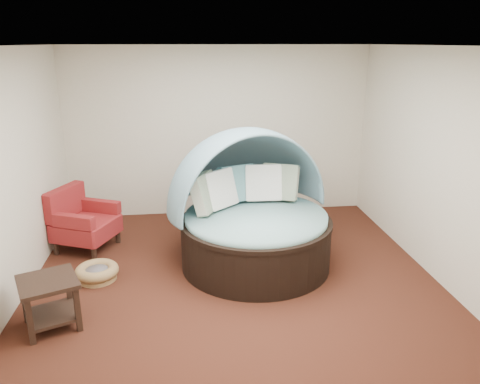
{
  "coord_description": "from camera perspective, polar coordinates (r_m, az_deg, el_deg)",
  "views": [
    {
      "loc": [
        -0.56,
        -5.21,
        2.84
      ],
      "look_at": [
        0.14,
        0.6,
        0.96
      ],
      "focal_mm": 35.0,
      "sensor_mm": 36.0,
      "label": 1
    }
  ],
  "objects": [
    {
      "name": "red_armchair",
      "position": [
        7.02,
        -18.69,
        -3.37
      ],
      "size": [
        1.01,
        1.01,
        0.9
      ],
      "rotation": [
        0.0,
        0.0,
        -0.42
      ],
      "color": "black",
      "rests_on": "floor"
    },
    {
      "name": "floor",
      "position": [
        5.96,
        -0.63,
        -10.62
      ],
      "size": [
        5.0,
        5.0,
        0.0
      ],
      "primitive_type": "plane",
      "color": "#441E13",
      "rests_on": "ground"
    },
    {
      "name": "side_table",
      "position": [
        5.29,
        -22.22,
        -11.71
      ],
      "size": [
        0.74,
        0.74,
        0.54
      ],
      "rotation": [
        0.0,
        0.0,
        0.41
      ],
      "color": "black",
      "rests_on": "floor"
    },
    {
      "name": "wall_left",
      "position": [
        5.74,
        -26.33,
        1.44
      ],
      "size": [
        0.0,
        5.0,
        5.0
      ],
      "primitive_type": "plane",
      "rotation": [
        1.57,
        0.0,
        1.57
      ],
      "color": "beige",
      "rests_on": "floor"
    },
    {
      "name": "canopy_daybed",
      "position": [
        6.1,
        1.44,
        -1.31
      ],
      "size": [
        2.56,
        2.52,
        1.81
      ],
      "rotation": [
        0.0,
        0.0,
        0.35
      ],
      "color": "black",
      "rests_on": "floor"
    },
    {
      "name": "wall_back",
      "position": [
        7.86,
        -2.64,
        7.28
      ],
      "size": [
        5.0,
        0.0,
        5.0
      ],
      "primitive_type": "plane",
      "rotation": [
        1.57,
        0.0,
        0.0
      ],
      "color": "beige",
      "rests_on": "floor"
    },
    {
      "name": "pet_basket",
      "position": [
        6.18,
        -17.02,
        -9.33
      ],
      "size": [
        0.55,
        0.55,
        0.19
      ],
      "rotation": [
        0.0,
        0.0,
        0.02
      ],
      "color": "olive",
      "rests_on": "floor"
    },
    {
      "name": "ceiling",
      "position": [
        5.24,
        -0.73,
        17.41
      ],
      "size": [
        5.0,
        5.0,
        0.0
      ],
      "primitive_type": "plane",
      "rotation": [
        3.14,
        0.0,
        0.0
      ],
      "color": "white",
      "rests_on": "wall_back"
    },
    {
      "name": "wall_right",
      "position": [
        6.21,
        22.97,
        3.0
      ],
      "size": [
        0.0,
        5.0,
        5.0
      ],
      "primitive_type": "plane",
      "rotation": [
        1.57,
        0.0,
        -1.57
      ],
      "color": "beige",
      "rests_on": "floor"
    },
    {
      "name": "wall_front",
      "position": [
        3.12,
        4.32,
        -9.72
      ],
      "size": [
        5.0,
        0.0,
        5.0
      ],
      "primitive_type": "plane",
      "rotation": [
        -1.57,
        0.0,
        0.0
      ],
      "color": "beige",
      "rests_on": "floor"
    }
  ]
}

